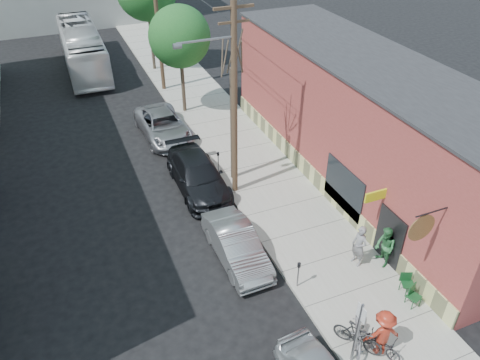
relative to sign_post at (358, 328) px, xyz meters
name	(u,v)px	position (x,y,z in m)	size (l,w,h in m)	color
ground	(237,289)	(-2.35, 4.62, -1.83)	(120.00, 120.00, 0.00)	black
sidewalk	(233,142)	(1.90, 15.62, -1.76)	(4.50, 58.00, 0.15)	#A6A69A
cafe_building	(363,123)	(6.64, 9.61, 1.47)	(6.60, 20.20, 6.61)	#953B37
sign_post	(358,328)	(0.00, 0.00, 0.00)	(0.07, 0.45, 2.80)	slate
parking_meter_near	(299,271)	(-0.10, 3.70, -0.85)	(0.14, 0.14, 1.24)	slate
parking_meter_far	(218,159)	(-0.10, 12.76, -0.85)	(0.14, 0.14, 1.24)	slate
utility_pole_near	(233,96)	(0.04, 10.85, 3.58)	(3.57, 0.28, 10.00)	#503A28
utility_pole_far	(157,18)	(0.10, 25.06, 3.51)	(1.80, 0.28, 10.00)	#503A28
tree_bare	(233,126)	(0.45, 12.00, 1.40)	(0.24, 0.24, 6.16)	#44392C
tree_leafy_mid	(180,37)	(0.45, 20.87, 3.37)	(3.90, 3.90, 7.02)	#44392C
patio_chair_a	(414,297)	(3.53, 1.15, -1.24)	(0.50, 0.50, 0.88)	#12421E
patio_chair_b	(408,284)	(3.74, 1.76, -1.24)	(0.50, 0.50, 0.88)	#12421E
patron_grey	(359,246)	(2.83, 3.88, -0.72)	(0.70, 0.46, 1.93)	gray
patron_green	(385,247)	(3.80, 3.43, -0.74)	(0.92, 0.71, 1.88)	#2E733E
cyclist	(383,333)	(1.05, -0.07, -0.71)	(1.26, 0.72, 1.94)	#9D2716
cyclist_bike	(380,343)	(1.05, -0.07, -1.26)	(0.57, 1.62, 0.85)	black
parked_bike_a	(358,336)	(0.45, 0.39, -1.13)	(0.51, 1.82, 1.10)	black
parked_bike_b	(359,331)	(0.61, 0.56, -1.14)	(0.71, 2.05, 1.08)	slate
car_1	(236,245)	(-1.70, 6.25, -1.07)	(1.61, 4.62, 1.52)	gray
car_2	(198,175)	(-1.55, 11.91, -1.01)	(2.31, 5.69, 1.65)	black
car_3	(163,126)	(-1.76, 18.05, -1.06)	(2.58, 5.59, 1.55)	#98999F
bus	(82,48)	(-4.75, 31.88, -0.12)	(2.87, 12.26, 3.42)	white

